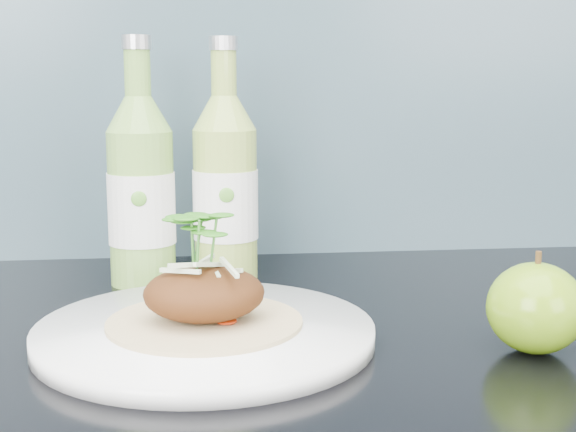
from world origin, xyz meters
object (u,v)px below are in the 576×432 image
dinner_plate (205,333)px  cider_bottle_left (141,192)px  green_apple (536,308)px  cider_bottle_right (225,188)px

dinner_plate → cider_bottle_left: 0.24m
green_apple → cider_bottle_left: 0.44m
green_apple → cider_bottle_right: 0.38m
cider_bottle_right → cider_bottle_left: bearing=-149.7°
dinner_plate → cider_bottle_left: bearing=107.4°
green_apple → cider_bottle_right: (-0.25, 0.29, 0.07)m
dinner_plate → cider_bottle_left: size_ratio=1.18×
green_apple → cider_bottle_right: cider_bottle_right is taller
dinner_plate → green_apple: size_ratio=3.03×
cider_bottle_left → cider_bottle_right: 0.09m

